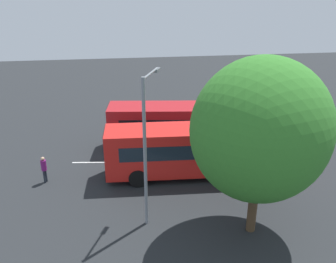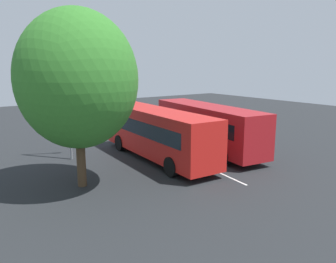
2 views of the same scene
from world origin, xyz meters
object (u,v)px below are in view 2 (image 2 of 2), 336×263
Objects in this scene: pedestrian at (103,124)px; street_lamp at (72,91)px; bus_far_left at (207,126)px; bus_center_left at (157,132)px; depot_tree at (77,79)px.

pedestrian is 8.12m from street_lamp.
bus_far_left reaches higher than pedestrian.
bus_center_left is at bearing -12.75° from street_lamp.
street_lamp is (3.02, 4.27, 2.58)m from bus_center_left.
bus_far_left is at bearing 46.15° from pedestrian.
street_lamp is at bearing 76.41° from bus_far_left.
depot_tree is at bearing -6.12° from pedestrian.
depot_tree is (-10.71, 6.01, 4.27)m from pedestrian.
depot_tree is at bearing 107.12° from bus_far_left.
pedestrian is at bearing 29.92° from bus_far_left.
depot_tree reaches higher than street_lamp.
pedestrian is (8.84, -0.30, -0.77)m from bus_center_left.
bus_far_left is 4.10m from bus_center_left.
pedestrian is at bearing 74.39° from street_lamp.
bus_far_left is 9.30m from street_lamp.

